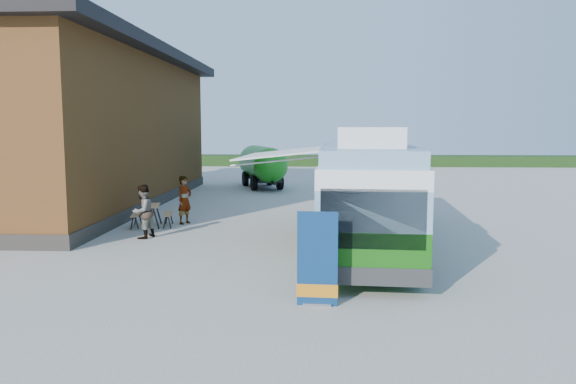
# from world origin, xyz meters

# --- Properties ---
(ground) EXTENTS (100.00, 100.00, 0.00)m
(ground) POSITION_xyz_m (0.00, 0.00, 0.00)
(ground) COLOR #BCB7AD
(ground) RESTS_ON ground
(barn) EXTENTS (9.60, 21.20, 7.50)m
(barn) POSITION_xyz_m (-10.50, 10.00, 3.59)
(barn) COLOR brown
(barn) RESTS_ON ground
(hedge) EXTENTS (40.00, 3.00, 1.00)m
(hedge) POSITION_xyz_m (8.00, 38.00, 0.50)
(hedge) COLOR #264419
(hedge) RESTS_ON ground
(bus) EXTENTS (3.32, 12.39, 3.77)m
(bus) POSITION_xyz_m (2.65, 1.65, 1.80)
(bus) COLOR #196A11
(bus) RESTS_ON ground
(awning) EXTENTS (3.09, 4.66, 0.54)m
(awning) POSITION_xyz_m (0.20, 1.88, 2.73)
(awning) COLOR white
(awning) RESTS_ON ground
(banner) EXTENTS (0.88, 0.22, 2.02)m
(banner) POSITION_xyz_m (1.09, -4.87, 0.83)
(banner) COLOR navy
(banner) RESTS_ON ground
(picnic_table) EXTENTS (1.67, 1.54, 0.83)m
(picnic_table) POSITION_xyz_m (-5.18, 4.29, 0.62)
(picnic_table) COLOR tan
(picnic_table) RESTS_ON ground
(person_a) EXTENTS (0.74, 0.82, 1.88)m
(person_a) POSITION_xyz_m (-4.09, 5.00, 0.94)
(person_a) COLOR #999999
(person_a) RESTS_ON ground
(person_b) EXTENTS (0.98, 1.09, 1.83)m
(person_b) POSITION_xyz_m (-4.83, 2.08, 0.92)
(person_b) COLOR #999999
(person_b) RESTS_ON ground
(slurry_tanker) EXTENTS (3.47, 6.67, 2.56)m
(slurry_tanker) POSITION_xyz_m (-2.35, 18.16, 1.47)
(slurry_tanker) COLOR #1C901A
(slurry_tanker) RESTS_ON ground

